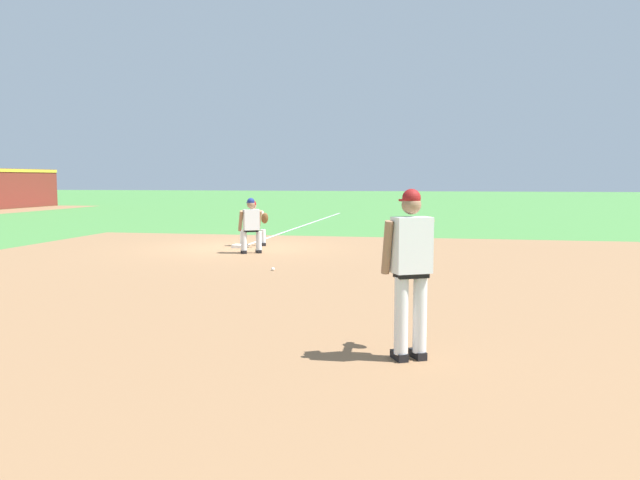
% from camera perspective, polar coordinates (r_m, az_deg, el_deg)
% --- Properties ---
extents(ground_plane, '(160.00, 160.00, 0.00)m').
position_cam_1_polar(ground_plane, '(17.91, -7.32, -0.70)').
color(ground_plane, '#47843D').
extents(infield_dirt_patch, '(18.00, 18.00, 0.01)m').
position_cam_1_polar(infield_dirt_patch, '(12.31, -3.04, -3.54)').
color(infield_dirt_patch, '#936B47').
rests_on(infield_dirt_patch, ground).
extents(foul_line_stripe, '(17.96, 0.10, 0.00)m').
position_cam_1_polar(foul_line_stripe, '(26.55, -1.26, 1.42)').
color(foul_line_stripe, white).
rests_on(foul_line_stripe, ground).
extents(first_base_bag, '(0.38, 0.38, 0.09)m').
position_cam_1_polar(first_base_bag, '(17.91, -7.33, -0.56)').
color(first_base_bag, white).
rests_on(first_base_bag, ground).
extents(baseball, '(0.07, 0.07, 0.07)m').
position_cam_1_polar(baseball, '(13.37, -4.32, -2.67)').
color(baseball, white).
rests_on(baseball, ground).
extents(pitcher, '(0.83, 0.59, 1.86)m').
position_cam_1_polar(pitcher, '(6.79, 8.33, -2.12)').
color(pitcher, black).
rests_on(pitcher, ground).
extents(first_baseman, '(0.84, 0.99, 1.34)m').
position_cam_1_polar(first_baseman, '(18.19, -6.07, 1.72)').
color(first_baseman, black).
rests_on(first_baseman, ground).
extents(baserunner, '(0.62, 0.68, 1.46)m').
position_cam_1_polar(baserunner, '(16.44, -6.32, 1.52)').
color(baserunner, black).
rests_on(baserunner, ground).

